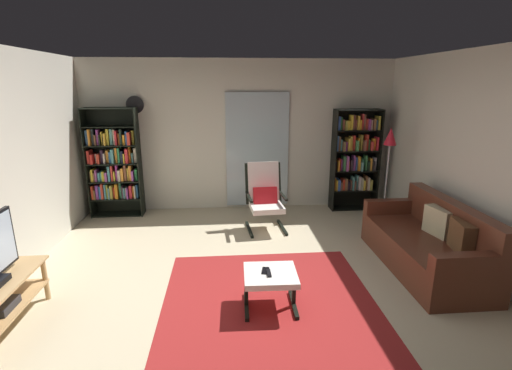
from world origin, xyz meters
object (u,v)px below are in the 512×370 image
Objects in this scene: tv_remote at (269,273)px; floor_lamp_by_shelf at (389,147)px; bookshelf_near_sofa at (355,157)px; bookshelf_near_tv at (114,165)px; wall_clock at (135,105)px; cell_phone at (265,271)px; lounge_armchair at (265,195)px; leather_sofa at (429,245)px; ottoman at (270,279)px.

floor_lamp_by_shelf reaches higher than tv_remote.
bookshelf_near_sofa is at bearing 57.91° from tv_remote.
wall_clock reaches higher than bookshelf_near_tv.
bookshelf_near_sofa is 12.66× the size of cell_phone.
bookshelf_near_tv is 2.60m from lounge_armchair.
leather_sofa is 3.52× the size of ottoman.
wall_clock is at bearing 121.12° from ottoman.
wall_clock reaches higher than ottoman.
floor_lamp_by_shelf is (4.36, -0.83, 0.37)m from bookshelf_near_tv.
bookshelf_near_tv is 13.01× the size of cell_phone.
bookshelf_near_sofa is 3.53m from ottoman.
bookshelf_near_tv is 0.97× the size of leather_sofa.
floor_lamp_by_shelf reaches higher than leather_sofa.
ottoman is 0.09m from cell_phone.
ottoman is 3.70× the size of tv_remote.
bookshelf_near_sofa is 12.31× the size of tv_remote.
wall_clock is (-1.85, 3.11, 1.46)m from cell_phone.
ottoman is 3.98m from wall_clock.
ottoman is at bearing -94.56° from lounge_armchair.
wall_clock is at bearing 147.75° from leather_sofa.
leather_sofa reaches higher than ottoman.
wall_clock is at bearing 177.06° from bookshelf_near_sofa.
tv_remote is at bearing -121.98° from bookshelf_near_sofa.
lounge_armchair is 7.10× the size of tv_remote.
bookshelf_near_sofa is 0.91m from floor_lamp_by_shelf.
wall_clock is at bearing 131.54° from cell_phone.
tv_remote reaches higher than ottoman.
floor_lamp_by_shelf is (2.09, 2.15, 0.86)m from tv_remote.
tv_remote is at bearing -127.38° from ottoman.
lounge_armchair is 7.30× the size of cell_phone.
bookshelf_near_tv is at bearing 179.95° from bookshelf_near_sofa.
cell_phone is (-0.22, -2.13, -0.14)m from lounge_armchair.
wall_clock is (-3.74, 0.19, 0.91)m from bookshelf_near_sofa.
lounge_armchair is 2.14m from cell_phone.
lounge_armchair is at bearing 178.89° from floor_lamp_by_shelf.
floor_lamp_by_shelf reaches higher than ottoman.
bookshelf_near_tv reaches higher than ottoman.
bookshelf_near_sofa is at bearing 67.92° from cell_phone.
ottoman is 3.11m from floor_lamp_by_shelf.
cell_phone is 0.48× the size of wall_clock.
leather_sofa is at bearing -92.24° from floor_lamp_by_shelf.
bookshelf_near_tv is 4.45m from floor_lamp_by_shelf.
bookshelf_near_tv is at bearing 152.03° from leather_sofa.
tv_remote is at bearing -134.23° from floor_lamp_by_shelf.
bookshelf_near_sofa reaches higher than cell_phone.
lounge_armchair reaches higher than tv_remote.
tv_remote is 0.50× the size of wall_clock.
floor_lamp_by_shelf is at bearing 87.76° from leather_sofa.
bookshelf_near_sofa is at bearing -2.94° from wall_clock.
cell_phone is at bearing -122.87° from bookshelf_near_sofa.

